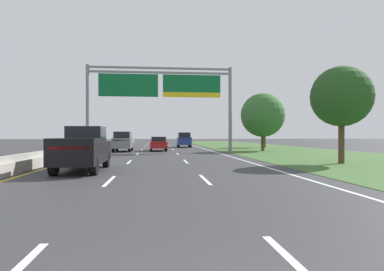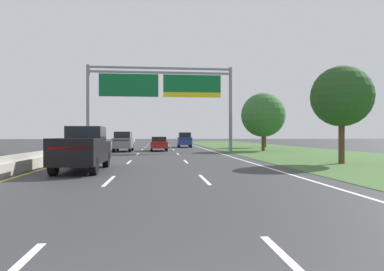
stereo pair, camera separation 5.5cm
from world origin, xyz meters
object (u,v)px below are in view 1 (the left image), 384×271
Objects in this scene: pickup_truck_black at (83,149)px; car_grey_left_lane_suv at (123,141)px; roadside_tree_near at (341,97)px; car_blue_right_lane_suv at (184,140)px; roadside_tree_mid at (263,115)px; overhead_sign_gantry at (160,90)px; roadside_tree_far at (264,117)px; car_red_centre_lane_sedan at (158,143)px.

pickup_truck_black reaches higher than car_grey_left_lane_suv.
car_grey_left_lane_suv is 0.79× the size of roadside_tree_near.
car_blue_right_lane_suv is at bearing -33.09° from car_grey_left_lane_suv.
overhead_sign_gantry is at bearing -175.13° from roadside_tree_mid.
overhead_sign_gantry is 19.03m from pickup_truck_black.
overhead_sign_gantry reaches higher than roadside_tree_near.
roadside_tree_far is (3.77, 26.32, 0.19)m from roadside_tree_near.
overhead_sign_gantry reaches higher than roadside_tree_mid.
car_red_centre_lane_sedan is at bearing 171.69° from roadside_tree_mid.
car_blue_right_lane_suv is (3.48, 13.14, -5.29)m from overhead_sign_gantry.
roadside_tree_far is at bearing -99.48° from car_blue_right_lane_suv.
car_blue_right_lane_suv is at bearing 104.57° from roadside_tree_near.
car_grey_left_lane_suv is at bearing 102.94° from car_red_centre_lane_sedan.
roadside_tree_near reaches higher than car_grey_left_lane_suv.
car_grey_left_lane_suv is (-3.98, 1.67, -5.29)m from overhead_sign_gantry.
car_red_centre_lane_sedan is at bearing 121.70° from roadside_tree_near.
roadside_tree_far reaches higher than roadside_tree_near.
roadside_tree_near reaches higher than car_red_centre_lane_sedan.
car_blue_right_lane_suv is 0.79× the size of roadside_tree_near.
roadside_tree_mid is (15.12, 18.79, 2.87)m from pickup_truck_black.
car_red_centre_lane_sedan is at bearing -76.01° from car_grey_left_lane_suv.
car_red_centre_lane_sedan is 0.94× the size of car_grey_left_lane_suv.
roadside_tree_far is (14.85, 8.37, 3.48)m from car_red_centre_lane_sedan.
roadside_tree_mid is 10.63m from roadside_tree_far.
overhead_sign_gantry is 14.58m from car_blue_right_lane_suv.
roadside_tree_near is at bearing -138.89° from car_grey_left_lane_suv.
overhead_sign_gantry reaches higher than car_blue_right_lane_suv.
roadside_tree_near is 16.29m from roadside_tree_mid.
car_blue_right_lane_suv is (7.43, 30.98, 0.02)m from pickup_truck_black.
roadside_tree_far is (14.65, 10.99, -2.08)m from overhead_sign_gantry.
pickup_truck_black is 0.91× the size of roadside_tree_near.
roadside_tree_mid is 1.06× the size of roadside_tree_far.
pickup_truck_black is 24.29m from roadside_tree_mid.
roadside_tree_near is 0.99× the size of roadside_tree_far.
roadside_tree_far is (3.48, 10.03, 0.36)m from roadside_tree_mid.
roadside_tree_near is (10.88, -15.33, -2.27)m from overhead_sign_gantry.
overhead_sign_gantry is 2.37× the size of roadside_tree_mid.
car_grey_left_lane_suv is at bearing 177.30° from roadside_tree_mid.
roadside_tree_mid is at bearing 88.97° from roadside_tree_near.
pickup_truck_black is at bearing 167.94° from car_blue_right_lane_suv.
car_blue_right_lane_suv is 11.81m from roadside_tree_far.
roadside_tree_mid reaches higher than car_red_centre_lane_sedan.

